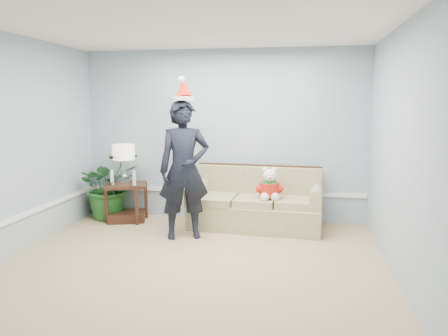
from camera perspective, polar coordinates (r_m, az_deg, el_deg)
The scene contains 10 objects.
room_shell at distance 4.53m, azimuth -5.67°, elevation 1.94°, with size 4.54×5.04×2.74m.
wainscot_trim at distance 6.17m, azimuth -13.19°, elevation -4.98°, with size 4.49×4.99×0.06m.
sofa at distance 6.63m, azimuth 4.22°, elevation -4.96°, with size 2.00×0.97×0.91m.
side_table at distance 7.14m, azimuth -12.60°, elevation -4.90°, with size 0.75×0.69×0.60m.
table_lamp at distance 7.05m, azimuth -12.97°, elevation 1.82°, with size 0.35×0.35×0.62m.
candle_pair at distance 6.96m, azimuth -13.06°, elevation -1.30°, with size 0.42×0.06×0.23m.
houseplant at distance 7.32m, azimuth -14.75°, elevation -2.24°, with size 0.96×0.83×1.07m, color #1A511D.
man at distance 6.01m, azimuth -5.23°, elevation -0.26°, with size 0.70×0.46×1.91m, color black.
santa_hat at distance 5.96m, azimuth -5.33°, elevation 10.11°, with size 0.37×0.39×0.33m.
teddy_bear at distance 6.37m, azimuth 5.94°, elevation -2.55°, with size 0.33×0.35×0.48m.
Camera 1 is at (1.21, -4.33, 1.86)m, focal length 35.00 mm.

